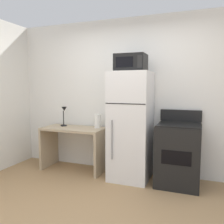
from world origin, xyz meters
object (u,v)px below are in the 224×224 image
Objects in this scene: refrigerator at (131,126)px; microwave at (131,63)px; desk_lamp at (64,113)px; desk at (74,141)px; paper_towel_roll at (98,121)px; oven_range at (178,154)px.

microwave is at bearing -89.68° from refrigerator.
microwave is at bearing -5.92° from desk_lamp.
desk_lamp is 1.53m from microwave.
desk is 0.64× the size of refrigerator.
paper_towel_roll is 0.14× the size of refrigerator.
oven_range is at bearing -2.93° from desk_lamp.
microwave reaches higher than desk_lamp.
desk is 1.10m from refrigerator.
desk_lamp is at bearing 177.07° from oven_range.
oven_range is (1.37, -0.15, -0.40)m from paper_towel_roll.
microwave is (1.28, -0.13, 0.83)m from desk_lamp.
desk_lamp is at bearing 175.02° from refrigerator.
refrigerator is 3.68× the size of microwave.
oven_range is at bearing 0.67° from refrigerator.
paper_towel_roll reaches higher than desk.
paper_towel_roll is at bearing 16.75° from desk.
desk is 2.37× the size of microwave.
paper_towel_roll is at bearing 166.05° from refrigerator.
oven_range is at bearing -6.26° from paper_towel_roll.
desk_lamp reaches higher than paper_towel_roll.
paper_towel_roll is 0.52× the size of microwave.
desk is at bearing 179.06° from oven_range.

